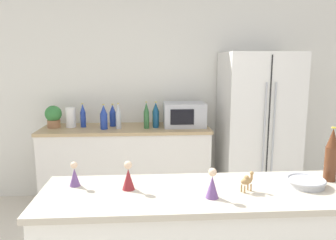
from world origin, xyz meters
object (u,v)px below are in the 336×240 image
object	(u,v)px
fruit_bowl	(306,182)
back_bottle_3	(146,116)
refrigerator	(257,130)
back_bottle_2	(113,116)
wise_man_figurine_crimson	(212,185)
wise_man_figurine_purple	(128,177)
paper_towel_roll	(71,118)
wine_bottle	(331,155)
camel_figurine	(247,180)
microwave	(184,114)
back_bottle_0	(104,117)
back_bottle_5	(118,117)
wise_man_figurine_blue	(75,176)
potted_plant	(53,116)
back_bottle_4	(83,116)
back_bottle_1	(156,115)
back_bottle_6	(156,114)

from	to	relation	value
fruit_bowl	back_bottle_3	bearing A→B (deg)	116.98
refrigerator	fruit_bowl	size ratio (longest dim) A/B	7.77
refrigerator	back_bottle_2	distance (m)	1.70
wise_man_figurine_crimson	back_bottle_3	bearing A→B (deg)	100.09
fruit_bowl	wise_man_figurine_purple	world-z (taller)	wise_man_figurine_purple
paper_towel_roll	fruit_bowl	bearing A→B (deg)	-47.48
wine_bottle	camel_figurine	world-z (taller)	wine_bottle
wine_bottle	camel_figurine	bearing A→B (deg)	-166.14
refrigerator	camel_figurine	xyz separation A→B (m)	(-0.72, -1.94, 0.12)
microwave	back_bottle_2	xyz separation A→B (m)	(-0.84, 0.05, -0.01)
paper_towel_roll	wise_man_figurine_crimson	distance (m)	2.46
refrigerator	wise_man_figurine_purple	size ratio (longest dim) A/B	10.52
back_bottle_0	paper_towel_roll	bearing A→B (deg)	161.23
back_bottle_5	fruit_bowl	world-z (taller)	back_bottle_5
wise_man_figurine_blue	paper_towel_roll	bearing A→B (deg)	103.22
potted_plant	back_bottle_4	xyz separation A→B (m)	(0.34, -0.00, -0.00)
back_bottle_3	back_bottle_0	bearing A→B (deg)	-178.83
fruit_bowl	wise_man_figurine_crimson	distance (m)	0.61
paper_towel_roll	wise_man_figurine_crimson	bearing A→B (deg)	-59.91
paper_towel_roll	wise_man_figurine_crimson	size ratio (longest dim) A/B	1.35
wise_man_figurine_blue	wise_man_figurine_purple	bearing A→B (deg)	-13.25
back_bottle_2	wise_man_figurine_crimson	distance (m)	2.29
refrigerator	fruit_bowl	bearing A→B (deg)	-100.37
potted_plant	wise_man_figurine_blue	bearing A→B (deg)	-71.37
wine_bottle	back_bottle_3	bearing A→B (deg)	122.63
back_bottle_3	wise_man_figurine_purple	bearing A→B (deg)	-93.28
refrigerator	back_bottle_1	world-z (taller)	refrigerator
refrigerator	microwave	bearing A→B (deg)	173.80
wise_man_figurine_blue	back_bottle_0	bearing A→B (deg)	91.60
microwave	camel_figurine	distance (m)	2.04
back_bottle_2	back_bottle_4	xyz separation A→B (m)	(-0.34, -0.03, 0.01)
fruit_bowl	paper_towel_roll	bearing A→B (deg)	132.52
back_bottle_0	back_bottle_1	bearing A→B (deg)	4.98
back_bottle_1	wine_bottle	bearing A→B (deg)	-60.45
wise_man_figurine_blue	back_bottle_2	bearing A→B (deg)	89.00
back_bottle_5	back_bottle_6	xyz separation A→B (m)	(0.43, 0.14, -0.00)
paper_towel_roll	back_bottle_2	world-z (taller)	back_bottle_2
back_bottle_0	back_bottle_2	world-z (taller)	back_bottle_0
back_bottle_6	wine_bottle	bearing A→B (deg)	-61.95
back_bottle_2	wise_man_figurine_purple	bearing A→B (deg)	-81.79
back_bottle_4	back_bottle_3	bearing A→B (deg)	-9.78
wise_man_figurine_blue	back_bottle_1	bearing A→B (deg)	73.53
fruit_bowl	wise_man_figurine_crimson	world-z (taller)	wise_man_figurine_crimson
paper_towel_roll	back_bottle_6	xyz separation A→B (m)	(0.99, 0.03, 0.02)
wise_man_figurine_blue	microwave	bearing A→B (deg)	65.10
back_bottle_3	wine_bottle	distance (m)	2.12
back_bottle_3	back_bottle_5	xyz separation A→B (m)	(-0.32, 0.01, -0.01)
back_bottle_6	camel_figurine	bearing A→B (deg)	-77.48
refrigerator	paper_towel_roll	xyz separation A→B (m)	(-2.17, 0.11, 0.15)
fruit_bowl	back_bottle_6	bearing A→B (deg)	112.58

